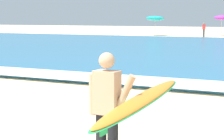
# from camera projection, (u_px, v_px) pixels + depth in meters

# --- Properties ---
(sea) EXTENTS (120.00, 28.00, 0.14)m
(sea) POSITION_uv_depth(u_px,v_px,m) (206.00, 50.00, 24.19)
(sea) COLOR teal
(sea) RESTS_ON ground
(surf_foam) EXTENTS (120.00, 1.78, 0.01)m
(surf_foam) POSITION_uv_depth(u_px,v_px,m) (140.00, 80.00, 12.00)
(surf_foam) COLOR white
(surf_foam) RESTS_ON sea
(surfer_with_board) EXTENTS (1.08, 2.59, 1.73)m
(surfer_with_board) POSITION_uv_depth(u_px,v_px,m) (123.00, 105.00, 4.90)
(surfer_with_board) COLOR black
(surfer_with_board) RESTS_ON ground
(beach_umbrella_0) EXTENTS (2.16, 2.19, 2.39)m
(beach_umbrella_0) POSITION_uv_depth(u_px,v_px,m) (155.00, 18.00, 43.50)
(beach_umbrella_0) COLOR beige
(beach_umbrella_0) RESTS_ON ground
(beach_umbrella_1) EXTENTS (1.74, 1.75, 2.43)m
(beach_umbrella_1) POSITION_uv_depth(u_px,v_px,m) (222.00, 18.00, 42.77)
(beach_umbrella_1) COLOR beige
(beach_umbrella_1) RESTS_ON ground
(beachgoer_near_row_right) EXTENTS (0.32, 0.20, 1.58)m
(beachgoer_near_row_right) POSITION_uv_depth(u_px,v_px,m) (204.00, 29.00, 40.57)
(beachgoer_near_row_right) COLOR #383842
(beachgoer_near_row_right) RESTS_ON ground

